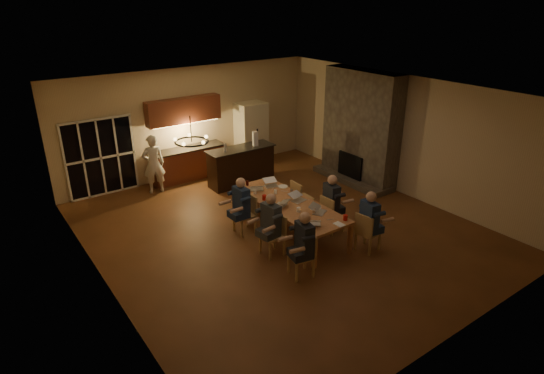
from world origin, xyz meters
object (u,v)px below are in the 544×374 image
(dining_table, at_px, (289,218))
(laptop_e, at_px, (257,185))
(chandelier, at_px, (192,142))
(redcup_mid, at_px, (264,197))
(chair_left_near, at_px, (301,255))
(person_right_near, at_px, (369,222))
(bar_bottle, at_px, (225,148))
(plate_far, at_px, (283,186))
(bar_island, at_px, (241,166))
(chair_right_far, at_px, (302,198))
(redcup_near, at_px, (345,218))
(mug_back, at_px, (255,192))
(laptop_a, at_px, (313,219))
(person_left_near, at_px, (304,245))
(laptop_d, at_px, (299,196))
(laptop_b, at_px, (320,208))
(can_silver, at_px, (314,211))
(plate_near, at_px, (315,208))
(person_right_mid, at_px, (331,203))
(refrigerator, at_px, (251,134))
(chair_left_far, at_px, (244,214))
(chair_right_mid, at_px, (333,213))
(person_left_far, at_px, (241,207))
(chair_right_near, at_px, (368,231))
(standing_person, at_px, (154,164))
(laptop_f, at_px, (271,182))
(mug_front, at_px, (299,210))
(can_cola, at_px, (247,183))
(person_left_mid, at_px, (271,224))
(plate_left, at_px, (305,222))
(chair_left_mid, at_px, (272,236))
(can_right, at_px, (291,192))
(bar_blender, at_px, (255,139))
(laptop_c, at_px, (280,201))

(dining_table, bearing_deg, laptop_e, 99.20)
(chandelier, height_order, redcup_mid, chandelier)
(chair_left_near, height_order, person_right_near, person_right_near)
(bar_bottle, bearing_deg, laptop_e, -99.33)
(dining_table, xyz_separation_m, plate_far, (0.45, 0.82, 0.38))
(bar_island, height_order, chair_right_far, bar_island)
(chair_right_far, relative_size, redcup_near, 7.42)
(mug_back, bearing_deg, laptop_a, -86.52)
(person_right_near, height_order, laptop_a, person_right_near)
(chair_right_far, bearing_deg, person_left_near, 144.30)
(chair_right_far, height_order, redcup_near, chair_right_far)
(laptop_d, bearing_deg, bar_bottle, 80.67)
(laptop_b, relative_size, mug_back, 3.20)
(can_silver, xyz_separation_m, bar_bottle, (0.07, 3.85, 0.39))
(laptop_a, height_order, laptop_e, same)
(chair_right_far, bearing_deg, plate_near, 156.42)
(chair_left_near, distance_m, person_right_mid, 2.02)
(refrigerator, bearing_deg, chair_left_far, -125.28)
(laptop_d, bearing_deg, redcup_mid, 129.90)
(chair_right_mid, relative_size, can_silver, 7.42)
(chair_right_mid, bearing_deg, can_silver, 104.39)
(person_left_far, distance_m, laptop_e, 0.90)
(chair_right_near, xyz_separation_m, redcup_mid, (-1.26, 2.06, 0.37))
(refrigerator, height_order, redcup_near, refrigerator)
(standing_person, bearing_deg, dining_table, 121.71)
(redcup_mid, height_order, bar_bottle, bar_bottle)
(dining_table, height_order, standing_person, standing_person)
(person_left_near, distance_m, laptop_f, 2.81)
(person_right_near, bearing_deg, bar_bottle, 18.69)
(standing_person, height_order, mug_back, standing_person)
(mug_front, bearing_deg, can_cola, 92.95)
(person_left_mid, relative_size, person_right_mid, 1.00)
(person_right_mid, bearing_deg, chair_left_far, 66.91)
(laptop_e, bearing_deg, person_left_mid, 95.13)
(laptop_d, bearing_deg, mug_back, 112.37)
(chair_right_near, xyz_separation_m, plate_left, (-1.22, 0.65, 0.31))
(bar_island, bearing_deg, laptop_d, -97.77)
(chair_left_mid, distance_m, can_right, 1.56)
(mug_front, xyz_separation_m, plate_near, (0.41, -0.08, -0.04))
(bar_blender, bearing_deg, plate_far, -91.84)
(person_left_far, xyz_separation_m, laptop_b, (1.14, -1.34, 0.17))
(chair_left_far, distance_m, redcup_mid, 0.60)
(chair_right_mid, bearing_deg, laptop_d, 49.80)
(laptop_a, xyz_separation_m, redcup_mid, (-0.13, 1.54, -0.05))
(chandelier, distance_m, laptop_b, 3.32)
(bar_island, bearing_deg, dining_table, -102.28)
(person_left_near, xyz_separation_m, laptop_c, (0.58, 1.56, 0.17))
(chair_right_far, bearing_deg, person_left_far, 92.76)
(person_right_near, relative_size, laptop_c, 4.31)
(dining_table, bearing_deg, chair_left_mid, -146.85)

